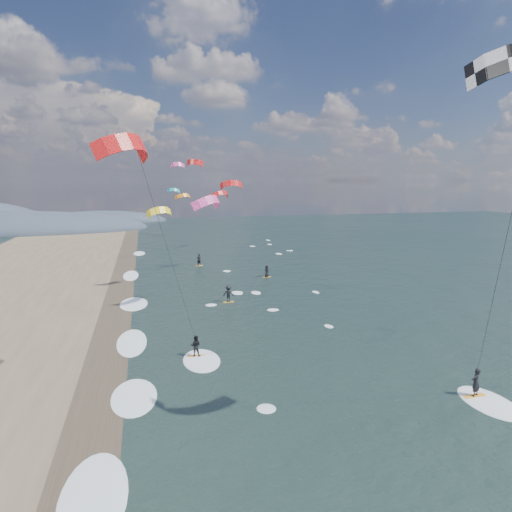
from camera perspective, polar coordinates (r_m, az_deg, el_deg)
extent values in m
plane|color=black|center=(23.99, 10.38, -21.70)|extent=(260.00, 260.00, 0.00)
cube|color=#382D23|center=(31.16, -19.60, -14.33)|extent=(3.00, 240.00, 0.00)
ellipsoid|color=#3D4756|center=(123.01, -29.27, 2.88)|extent=(64.00, 24.00, 10.00)
ellipsoid|color=#3D4756|center=(139.55, -20.07, 4.25)|extent=(40.00, 18.00, 7.00)
cube|color=#F5A12B|center=(29.46, 27.11, -16.29)|extent=(1.38, 0.42, 0.06)
imported|color=black|center=(29.09, 27.25, -14.73)|extent=(0.73, 0.61, 1.71)
ellipsoid|color=white|center=(29.14, 28.65, -16.78)|extent=(2.60, 4.20, 0.12)
cylinder|color=black|center=(23.36, 30.08, 0.44)|extent=(0.02, 0.02, 17.38)
cube|color=#F5A12B|center=(32.06, -8.02, -13.07)|extent=(1.21, 0.37, 0.06)
imported|color=black|center=(31.75, -8.05, -11.75)|extent=(0.89, 0.79, 1.54)
ellipsoid|color=white|center=(31.37, -7.28, -13.64)|extent=(2.60, 4.20, 0.12)
cylinder|color=black|center=(26.78, -11.38, -0.16)|extent=(0.02, 0.02, 14.93)
cube|color=#F5A12B|center=(45.09, -3.69, -6.13)|extent=(1.10, 0.35, 0.05)
imported|color=black|center=(44.85, -3.70, -5.03)|extent=(1.24, 0.89, 1.74)
cube|color=#F5A12B|center=(56.47, 1.44, -2.80)|extent=(1.10, 0.35, 0.05)
imported|color=black|center=(56.30, 1.45, -2.02)|extent=(0.88, 0.76, 1.52)
cube|color=#F5A12B|center=(64.44, -7.61, -1.28)|extent=(1.10, 0.35, 0.05)
imported|color=black|center=(64.27, -7.63, -0.49)|extent=(0.75, 0.64, 1.76)
ellipsoid|color=white|center=(20.70, -18.88, -27.88)|extent=(2.40, 5.40, 0.11)
ellipsoid|color=white|center=(27.47, -17.69, -17.66)|extent=(2.40, 5.40, 0.11)
ellipsoid|color=white|center=(35.70, -16.99, -11.02)|extent=(2.40, 5.40, 0.11)
ellipsoid|color=white|center=(46.14, -16.51, -6.19)|extent=(2.40, 5.40, 0.11)
ellipsoid|color=white|center=(59.73, -16.14, -2.51)|extent=(2.40, 5.40, 0.11)
ellipsoid|color=white|center=(77.41, -15.87, 0.30)|extent=(2.40, 5.40, 0.11)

